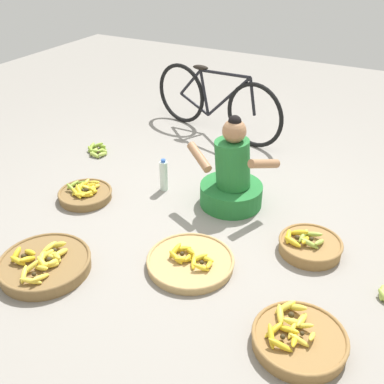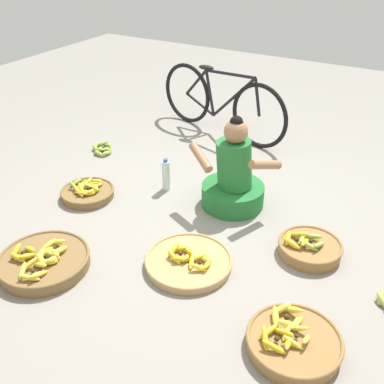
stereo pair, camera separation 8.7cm
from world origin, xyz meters
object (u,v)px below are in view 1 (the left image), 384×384
(bicycle_leaning, at_px, (215,102))
(banana_basket_near_bicycle, at_px, (299,338))
(banana_basket_back_right, at_px, (85,194))
(vendor_woman_front, at_px, (232,178))
(loose_bananas_mid_right, at_px, (97,150))
(banana_basket_mid_left, at_px, (310,245))
(banana_basket_near_vendor, at_px, (45,264))
(banana_basket_back_left, at_px, (190,261))
(water_bottle, at_px, (164,176))

(bicycle_leaning, bearing_deg, banana_basket_near_bicycle, -55.36)
(banana_basket_near_bicycle, bearing_deg, banana_basket_back_right, 162.06)
(vendor_woman_front, xyz_separation_m, loose_bananas_mid_right, (-1.60, 0.24, -0.22))
(banana_basket_mid_left, relative_size, banana_basket_near_vendor, 0.73)
(bicycle_leaning, distance_m, loose_bananas_mid_right, 1.37)
(banana_basket_near_vendor, xyz_separation_m, loose_bananas_mid_right, (-0.82, 1.62, -0.02))
(vendor_woman_front, relative_size, loose_bananas_mid_right, 3.00)
(banana_basket_near_bicycle, distance_m, loose_bananas_mid_right, 2.91)
(vendor_woman_front, bearing_deg, banana_basket_back_left, -84.85)
(banana_basket_mid_left, distance_m, banana_basket_back_right, 1.90)
(bicycle_leaning, height_order, banana_basket_near_bicycle, bicycle_leaning)
(banana_basket_near_bicycle, height_order, water_bottle, water_bottle)
(banana_basket_near_vendor, relative_size, loose_bananas_mid_right, 2.37)
(banana_basket_mid_left, bearing_deg, vendor_woman_front, 156.97)
(banana_basket_back_right, height_order, banana_basket_near_vendor, banana_basket_near_vendor)
(banana_basket_back_right, bearing_deg, vendor_woman_front, 24.31)
(bicycle_leaning, xyz_separation_m, banana_basket_back_right, (-0.38, -1.78, -0.31))
(banana_basket_back_left, height_order, banana_basket_near_bicycle, banana_basket_near_bicycle)
(banana_basket_mid_left, height_order, banana_basket_back_right, banana_basket_mid_left)
(bicycle_leaning, bearing_deg, banana_basket_near_vendor, -90.35)
(bicycle_leaning, height_order, water_bottle, bicycle_leaning)
(banana_basket_back_left, bearing_deg, banana_basket_mid_left, 38.31)
(vendor_woman_front, height_order, banana_basket_near_vendor, vendor_woman_front)
(vendor_woman_front, bearing_deg, banana_basket_mid_left, -23.03)
(loose_bananas_mid_right, bearing_deg, banana_basket_mid_left, -13.54)
(vendor_woman_front, distance_m, loose_bananas_mid_right, 1.63)
(water_bottle, bearing_deg, loose_bananas_mid_right, 162.64)
(bicycle_leaning, xyz_separation_m, water_bottle, (0.14, -1.33, -0.22))
(banana_basket_back_right, distance_m, banana_basket_back_left, 1.26)
(water_bottle, bearing_deg, bicycle_leaning, 96.07)
(bicycle_leaning, bearing_deg, banana_basket_mid_left, -46.38)
(banana_basket_mid_left, distance_m, banana_basket_near_bicycle, 0.88)
(banana_basket_back_right, bearing_deg, bicycle_leaning, 78.12)
(vendor_woman_front, xyz_separation_m, water_bottle, (-0.62, -0.06, -0.11))
(banana_basket_near_bicycle, bearing_deg, banana_basket_back_left, 159.66)
(banana_basket_near_vendor, bearing_deg, banana_basket_mid_left, 34.33)
(banana_basket_near_vendor, bearing_deg, banana_basket_back_left, 30.85)
(banana_basket_near_vendor, bearing_deg, bicycle_leaning, 89.65)
(banana_basket_mid_left, xyz_separation_m, banana_basket_near_bicycle, (0.18, -0.86, -0.00))
(banana_basket_near_bicycle, height_order, banana_basket_near_vendor, banana_basket_near_vendor)
(banana_basket_near_vendor, height_order, loose_bananas_mid_right, banana_basket_near_vendor)
(banana_basket_mid_left, height_order, water_bottle, water_bottle)
(banana_basket_mid_left, relative_size, banana_basket_back_left, 0.75)
(banana_basket_back_left, bearing_deg, vendor_woman_front, 95.15)
(banana_basket_mid_left, bearing_deg, water_bottle, 169.27)
(banana_basket_back_right, bearing_deg, banana_basket_back_left, -16.19)
(banana_basket_back_left, xyz_separation_m, banana_basket_near_vendor, (-0.85, -0.51, 0.02))
(banana_basket_back_right, height_order, loose_bananas_mid_right, banana_basket_back_right)
(banana_basket_near_bicycle, bearing_deg, banana_basket_mid_left, 101.55)
(vendor_woman_front, relative_size, banana_basket_near_bicycle, 1.47)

